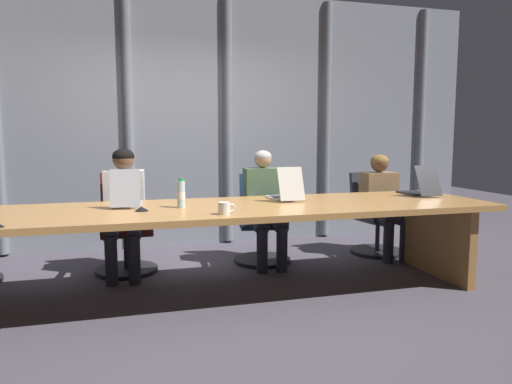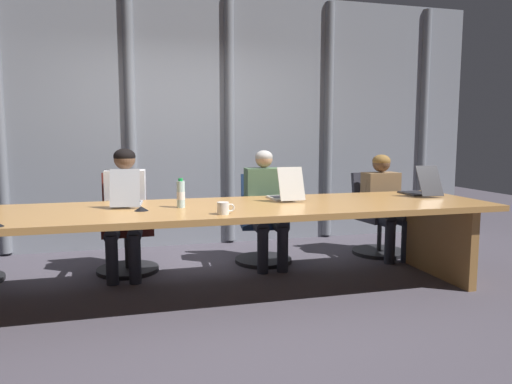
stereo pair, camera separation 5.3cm
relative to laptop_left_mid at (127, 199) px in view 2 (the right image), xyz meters
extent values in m
plane|color=#47424C|center=(0.66, -0.22, -0.81)|extent=(15.35, 15.35, 0.00)
cube|color=#B77F42|center=(0.66, -0.22, -0.09)|extent=(4.87, 1.15, 0.05)
cube|color=black|center=(0.66, -0.22, -0.15)|extent=(4.14, 0.10, 0.06)
cube|color=olive|center=(2.85, -0.22, -0.46)|extent=(0.08, 0.98, 0.70)
cube|color=gray|center=(0.66, 1.76, 0.70)|extent=(7.67, 0.10, 3.03)
cylinder|color=slate|center=(0.06, 1.70, 0.70)|extent=(0.12, 0.12, 2.97)
cylinder|color=slate|center=(1.23, 1.70, 0.70)|extent=(0.12, 0.12, 2.97)
cylinder|color=slate|center=(2.53, 1.70, 0.70)|extent=(0.12, 0.12, 2.97)
cylinder|color=slate|center=(3.94, 1.70, 0.70)|extent=(0.12, 0.12, 2.97)
cube|color=#A8ADB7|center=(0.01, 0.06, -0.05)|extent=(0.26, 0.34, 0.02)
cube|color=black|center=(0.01, 0.09, -0.04)|extent=(0.21, 0.20, 0.00)
cube|color=#A8ADB7|center=(-0.01, -0.14, 0.11)|extent=(0.24, 0.11, 0.30)
cube|color=black|center=(-0.01, -0.13, 0.11)|extent=(0.22, 0.10, 0.27)
cube|color=beige|center=(1.39, 0.09, -0.05)|extent=(0.24, 0.33, 0.02)
cube|color=black|center=(1.39, 0.11, -0.04)|extent=(0.20, 0.18, 0.00)
cube|color=beige|center=(1.40, -0.12, 0.10)|extent=(0.23, 0.12, 0.29)
cube|color=black|center=(1.40, -0.12, 0.10)|extent=(0.21, 0.10, 0.26)
cube|color=#2D2D33|center=(2.78, 0.08, -0.05)|extent=(0.24, 0.34, 0.02)
cube|color=black|center=(2.78, 0.11, -0.04)|extent=(0.20, 0.19, 0.00)
cube|color=#2D2D33|center=(2.77, -0.15, 0.10)|extent=(0.23, 0.16, 0.28)
cube|color=black|center=(2.77, -0.15, 0.10)|extent=(0.21, 0.14, 0.25)
cube|color=#511E19|center=(-0.02, 0.70, -0.39)|extent=(0.51, 0.51, 0.08)
cube|color=#511E19|center=(-0.03, 0.92, -0.10)|extent=(0.44, 0.14, 0.50)
cylinder|color=#262628|center=(-0.02, 0.70, -0.60)|extent=(0.05, 0.05, 0.35)
cylinder|color=black|center=(-0.02, 0.70, -0.79)|extent=(0.60, 0.60, 0.04)
cube|color=navy|center=(1.38, 0.70, -0.39)|extent=(0.55, 0.55, 0.08)
cube|color=navy|center=(1.41, 0.91, -0.12)|extent=(0.44, 0.18, 0.46)
cylinder|color=#262628|center=(1.38, 0.70, -0.60)|extent=(0.05, 0.05, 0.35)
cylinder|color=black|center=(1.38, 0.70, -0.79)|extent=(0.60, 0.60, 0.04)
cube|color=#2D2D38|center=(2.74, 0.70, -0.39)|extent=(0.54, 0.54, 0.08)
cube|color=#2D2D38|center=(2.72, 0.91, -0.12)|extent=(0.44, 0.17, 0.45)
cylinder|color=#262628|center=(2.74, 0.70, -0.60)|extent=(0.05, 0.05, 0.35)
cylinder|color=black|center=(2.74, 0.70, -0.79)|extent=(0.60, 0.60, 0.04)
cube|color=silver|center=(-0.01, 0.68, -0.08)|extent=(0.39, 0.25, 0.54)
sphere|color=brown|center=(-0.01, 0.68, 0.30)|extent=(0.20, 0.20, 0.20)
ellipsoid|color=black|center=(-0.01, 0.68, 0.32)|extent=(0.21, 0.21, 0.15)
cylinder|color=silver|center=(0.14, 0.66, 0.00)|extent=(0.08, 0.14, 0.27)
cylinder|color=brown|center=(0.12, 0.45, -0.12)|extent=(0.09, 0.30, 0.06)
cylinder|color=silver|center=(-0.17, 0.69, 0.00)|extent=(0.08, 0.14, 0.27)
cylinder|color=brown|center=(-0.19, 0.48, -0.12)|extent=(0.09, 0.30, 0.06)
cylinder|color=#262833|center=(0.07, 0.47, -0.38)|extent=(0.17, 0.41, 0.13)
cylinder|color=#262833|center=(0.05, 0.29, -0.59)|extent=(0.11, 0.11, 0.45)
cylinder|color=#262833|center=(-0.13, 0.49, -0.38)|extent=(0.17, 0.41, 0.13)
cylinder|color=#262833|center=(-0.15, 0.31, -0.59)|extent=(0.11, 0.11, 0.45)
cube|color=#4C6B4C|center=(1.38, 0.68, -0.08)|extent=(0.39, 0.24, 0.53)
sphere|color=tan|center=(1.38, 0.68, 0.28)|extent=(0.18, 0.18, 0.18)
ellipsoid|color=#B2ADA8|center=(1.38, 0.68, 0.30)|extent=(0.18, 0.18, 0.13)
cylinder|color=#4C6B4C|center=(1.54, 0.67, 0.00)|extent=(0.08, 0.14, 0.27)
cylinder|color=tan|center=(1.53, 0.46, -0.12)|extent=(0.08, 0.30, 0.06)
cylinder|color=#4C6B4C|center=(1.21, 0.68, 0.00)|extent=(0.08, 0.14, 0.27)
cylinder|color=tan|center=(1.20, 0.47, -0.12)|extent=(0.08, 0.30, 0.06)
cylinder|color=#262833|center=(1.47, 0.47, -0.38)|extent=(0.15, 0.41, 0.13)
cylinder|color=#262833|center=(1.46, 0.29, -0.59)|extent=(0.11, 0.11, 0.45)
cylinder|color=#262833|center=(1.27, 0.48, -0.38)|extent=(0.15, 0.41, 0.13)
cylinder|color=#262833|center=(1.26, 0.30, -0.59)|extent=(0.11, 0.11, 0.45)
cube|color=olive|center=(2.73, 0.68, -0.12)|extent=(0.39, 0.23, 0.46)
sphere|color=brown|center=(2.73, 0.68, 0.22)|extent=(0.19, 0.19, 0.19)
ellipsoid|color=olive|center=(2.73, 0.68, 0.24)|extent=(0.20, 0.20, 0.15)
cylinder|color=olive|center=(2.89, 0.68, -0.08)|extent=(0.07, 0.14, 0.27)
cylinder|color=brown|center=(2.90, 0.47, -0.19)|extent=(0.07, 0.30, 0.06)
cylinder|color=olive|center=(2.57, 0.67, -0.08)|extent=(0.07, 0.14, 0.27)
cylinder|color=brown|center=(2.57, 0.46, -0.19)|extent=(0.07, 0.30, 0.06)
cylinder|color=#262833|center=(2.84, 0.48, -0.38)|extent=(0.14, 0.40, 0.13)
cylinder|color=#262833|center=(2.84, 0.30, -0.59)|extent=(0.11, 0.11, 0.45)
cylinder|color=#262833|center=(2.64, 0.47, -0.38)|extent=(0.14, 0.40, 0.13)
cylinder|color=#262833|center=(2.64, 0.29, -0.59)|extent=(0.11, 0.11, 0.45)
cylinder|color=silver|center=(0.42, -0.19, 0.05)|extent=(0.07, 0.07, 0.22)
cylinder|color=white|center=(0.42, -0.19, 0.04)|extent=(0.07, 0.07, 0.07)
cylinder|color=green|center=(0.42, -0.19, 0.17)|extent=(0.04, 0.04, 0.02)
cylinder|color=white|center=(0.69, -0.61, -0.01)|extent=(0.09, 0.09, 0.09)
torus|color=white|center=(0.75, -0.61, -0.01)|extent=(0.07, 0.01, 0.07)
cone|color=black|center=(0.11, -0.29, -0.04)|extent=(0.11, 0.11, 0.03)
camera|label=1|loc=(-0.03, -4.03, 0.52)|focal=33.35mm
camera|label=2|loc=(0.02, -4.04, 0.52)|focal=33.35mm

